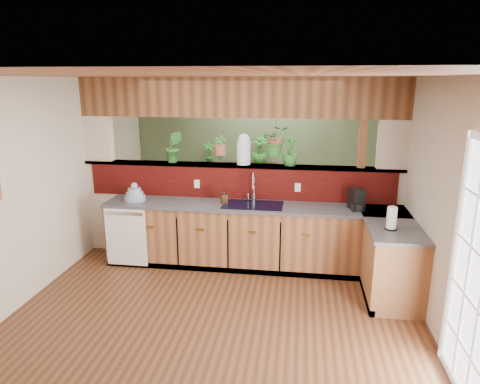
# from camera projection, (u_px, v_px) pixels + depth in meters

# --- Properties ---
(ground) EXTENTS (4.60, 7.00, 0.01)m
(ground) POSITION_uv_depth(u_px,v_px,m) (223.00, 298.00, 5.19)
(ground) COLOR #4F2C18
(ground) RESTS_ON ground
(ceiling) EXTENTS (4.60, 7.00, 0.01)m
(ceiling) POSITION_uv_depth(u_px,v_px,m) (220.00, 76.00, 4.53)
(ceiling) COLOR brown
(ceiling) RESTS_ON ground
(wall_back) EXTENTS (4.60, 0.02, 2.60)m
(wall_back) POSITION_uv_depth(u_px,v_px,m) (255.00, 147.00, 8.21)
(wall_back) COLOR beige
(wall_back) RESTS_ON ground
(wall_left) EXTENTS (0.02, 7.00, 2.60)m
(wall_left) POSITION_uv_depth(u_px,v_px,m) (35.00, 187.00, 5.17)
(wall_left) COLOR beige
(wall_left) RESTS_ON ground
(wall_right) EXTENTS (0.02, 7.00, 2.60)m
(wall_right) POSITION_uv_depth(u_px,v_px,m) (434.00, 203.00, 4.54)
(wall_right) COLOR beige
(wall_right) RESTS_ON ground
(pass_through_partition) EXTENTS (4.60, 0.21, 2.60)m
(pass_through_partition) POSITION_uv_depth(u_px,v_px,m) (241.00, 178.00, 6.17)
(pass_through_partition) COLOR beige
(pass_through_partition) RESTS_ON ground
(pass_through_ledge) EXTENTS (4.60, 0.21, 0.04)m
(pass_through_ledge) POSITION_uv_depth(u_px,v_px,m) (239.00, 165.00, 6.13)
(pass_through_ledge) COLOR brown
(pass_through_ledge) RESTS_ON ground
(header_beam) EXTENTS (4.60, 0.15, 0.55)m
(header_beam) POSITION_uv_depth(u_px,v_px,m) (239.00, 97.00, 5.89)
(header_beam) COLOR brown
(header_beam) RESTS_ON ground
(sage_backwall) EXTENTS (4.55, 0.02, 2.55)m
(sage_backwall) POSITION_uv_depth(u_px,v_px,m) (255.00, 148.00, 8.19)
(sage_backwall) COLOR #546746
(sage_backwall) RESTS_ON ground
(countertop) EXTENTS (4.14, 1.52, 0.90)m
(countertop) POSITION_uv_depth(u_px,v_px,m) (295.00, 241.00, 5.79)
(countertop) COLOR brown
(countertop) RESTS_ON ground
(dishwasher) EXTENTS (0.58, 0.03, 0.82)m
(dishwasher) POSITION_uv_depth(u_px,v_px,m) (126.00, 237.00, 5.91)
(dishwasher) COLOR white
(dishwasher) RESTS_ON ground
(navy_sink) EXTENTS (0.82, 0.50, 0.18)m
(navy_sink) POSITION_uv_depth(u_px,v_px,m) (253.00, 210.00, 5.88)
(navy_sink) COLOR black
(navy_sink) RESTS_ON countertop
(french_door) EXTENTS (0.06, 1.02, 2.16)m
(french_door) POSITION_uv_depth(u_px,v_px,m) (475.00, 278.00, 3.36)
(french_door) COLOR white
(french_door) RESTS_ON ground
(faucet) EXTENTS (0.19, 0.19, 0.42)m
(faucet) POSITION_uv_depth(u_px,v_px,m) (253.00, 186.00, 5.96)
(faucet) COLOR #B7B7B2
(faucet) RESTS_ON countertop
(dish_stack) EXTENTS (0.30, 0.30, 0.26)m
(dish_stack) POSITION_uv_depth(u_px,v_px,m) (135.00, 195.00, 6.06)
(dish_stack) COLOR #919DBB
(dish_stack) RESTS_ON countertop
(soap_dispenser) EXTENTS (0.11, 0.11, 0.20)m
(soap_dispenser) POSITION_uv_depth(u_px,v_px,m) (224.00, 196.00, 5.91)
(soap_dispenser) COLOR #372614
(soap_dispenser) RESTS_ON countertop
(coffee_maker) EXTENTS (0.15, 0.26, 0.28)m
(coffee_maker) POSITION_uv_depth(u_px,v_px,m) (356.00, 200.00, 5.62)
(coffee_maker) COLOR black
(coffee_maker) RESTS_ON countertop
(paper_towel) EXTENTS (0.13, 0.13, 0.29)m
(paper_towel) POSITION_uv_depth(u_px,v_px,m) (392.00, 219.00, 4.87)
(paper_towel) COLOR black
(paper_towel) RESTS_ON countertop
(glass_jar) EXTENTS (0.20, 0.20, 0.44)m
(glass_jar) POSITION_uv_depth(u_px,v_px,m) (244.00, 149.00, 6.06)
(glass_jar) COLOR silver
(glass_jar) RESTS_ON pass_through_ledge
(ledge_plant_left) EXTENTS (0.30, 0.26, 0.46)m
(ledge_plant_left) POSITION_uv_depth(u_px,v_px,m) (174.00, 147.00, 6.20)
(ledge_plant_left) COLOR #276925
(ledge_plant_left) RESTS_ON pass_through_ledge
(ledge_plant_right) EXTENTS (0.28, 0.28, 0.40)m
(ledge_plant_right) POSITION_uv_depth(u_px,v_px,m) (290.00, 151.00, 5.97)
(ledge_plant_right) COLOR #276925
(ledge_plant_right) RESTS_ON pass_through_ledge
(hanging_plant_a) EXTENTS (0.20, 0.16, 0.53)m
(hanging_plant_a) POSITION_uv_depth(u_px,v_px,m) (220.00, 140.00, 6.08)
(hanging_plant_a) COLOR brown
(hanging_plant_a) RESTS_ON header_beam
(hanging_plant_b) EXTENTS (0.44, 0.40, 0.55)m
(hanging_plant_b) POSITION_uv_depth(u_px,v_px,m) (276.00, 128.00, 5.92)
(hanging_plant_b) COLOR brown
(hanging_plant_b) RESTS_ON header_beam
(shelving_console) EXTENTS (1.62, 0.96, 1.05)m
(shelving_console) POSITION_uv_depth(u_px,v_px,m) (236.00, 190.00, 8.22)
(shelving_console) COLOR black
(shelving_console) RESTS_ON ground
(shelf_plant_a) EXTENTS (0.24, 0.20, 0.40)m
(shelf_plant_a) POSITION_uv_depth(u_px,v_px,m) (209.00, 152.00, 8.10)
(shelf_plant_a) COLOR #276925
(shelf_plant_a) RESTS_ON shelving_console
(shelf_plant_b) EXTENTS (0.33, 0.33, 0.52)m
(shelf_plant_b) POSITION_uv_depth(u_px,v_px,m) (260.00, 150.00, 7.96)
(shelf_plant_b) COLOR #276925
(shelf_plant_b) RESTS_ON shelving_console
(floor_plant) EXTENTS (0.63, 0.55, 0.67)m
(floor_plant) POSITION_uv_depth(u_px,v_px,m) (309.00, 217.00, 7.14)
(floor_plant) COLOR #276925
(floor_plant) RESTS_ON ground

